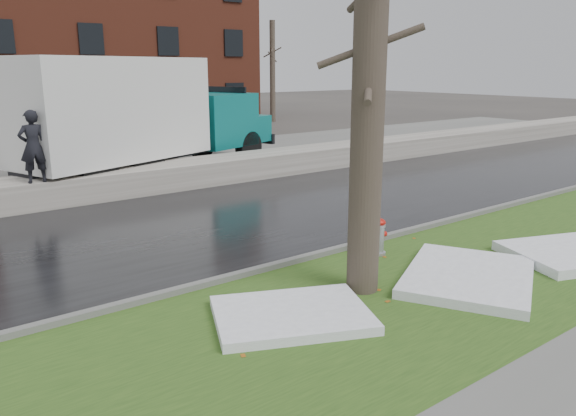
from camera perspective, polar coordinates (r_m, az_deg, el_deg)
ground at (r=9.90m, az=4.96°, el=-7.16°), size 120.00×120.00×0.00m
verge at (r=9.08m, az=10.34°, el=-9.24°), size 60.00×4.50×0.04m
road at (r=13.39m, az=-8.10°, el=-1.47°), size 60.00×7.00×0.03m
parking_lot at (r=21.05m, az=-19.60°, el=3.57°), size 60.00×9.00×0.03m
curb at (r=10.59m, az=1.31°, el=-5.26°), size 60.00×0.15×0.14m
snowbank at (r=17.00m, az=-15.14°, el=2.77°), size 60.00×1.60×0.75m
brick_building at (r=37.72m, az=-25.67°, el=14.98°), size 26.00×12.00×10.00m
bg_tree_right at (r=37.98m, az=-1.58°, el=13.78°), size 1.40×1.62×6.50m
fire_hydrant at (r=10.99m, az=9.18°, el=-2.67°), size 0.37×0.31×0.76m
tree at (r=8.71m, az=8.20°, el=11.87°), size 1.26×1.39×6.40m
box_truck at (r=18.86m, az=-14.90°, el=9.02°), size 11.57×5.84×3.88m
worker at (r=15.39m, az=-24.48°, el=5.70°), size 0.68×0.46×1.82m
snow_patch_near at (r=10.11m, az=17.88°, el=-6.64°), size 3.24×3.00×0.16m
snow_patch_far at (r=8.25m, az=0.38°, el=-10.79°), size 2.66×2.36×0.14m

